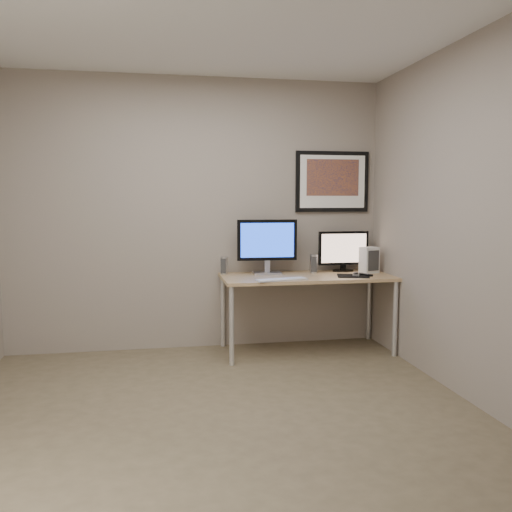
% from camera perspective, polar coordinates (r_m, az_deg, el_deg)
% --- Properties ---
extents(floor, '(3.60, 3.60, 0.00)m').
position_cam_1_polar(floor, '(3.85, -4.02, -16.15)').
color(floor, brown).
rests_on(floor, ground).
extents(room, '(3.60, 3.60, 3.60)m').
position_cam_1_polar(room, '(4.01, -4.93, 8.77)').
color(room, white).
rests_on(room, ground).
extents(desk, '(1.60, 0.70, 0.73)m').
position_cam_1_polar(desk, '(5.14, 5.34, -2.78)').
color(desk, '#9A734A').
rests_on(desk, floor).
extents(framed_art, '(0.75, 0.04, 0.60)m').
position_cam_1_polar(framed_art, '(5.51, 8.03, 7.77)').
color(framed_art, black).
rests_on(framed_art, room).
extents(monitor_large, '(0.58, 0.20, 0.52)m').
position_cam_1_polar(monitor_large, '(5.17, 1.18, 1.27)').
color(monitor_large, '#B6B6BB').
rests_on(monitor_large, desk).
extents(monitor_tv, '(0.51, 0.12, 0.40)m').
position_cam_1_polar(monitor_tv, '(5.44, 9.19, 0.62)').
color(monitor_tv, black).
rests_on(monitor_tv, desk).
extents(speaker_left, '(0.09, 0.09, 0.17)m').
position_cam_1_polar(speaker_left, '(5.18, -3.37, -1.02)').
color(speaker_left, '#B6B6BB').
rests_on(speaker_left, desk).
extents(speaker_right, '(0.08, 0.08, 0.18)m').
position_cam_1_polar(speaker_right, '(5.29, 6.08, -0.83)').
color(speaker_right, '#B6B6BB').
rests_on(speaker_right, desk).
extents(keyboard, '(0.48, 0.21, 0.02)m').
position_cam_1_polar(keyboard, '(4.81, 2.71, -2.49)').
color(keyboard, silver).
rests_on(keyboard, desk).
extents(mousepad, '(0.35, 0.33, 0.00)m').
position_cam_1_polar(mousepad, '(5.15, 10.17, -2.08)').
color(mousepad, black).
rests_on(mousepad, desk).
extents(mouse, '(0.09, 0.11, 0.03)m').
position_cam_1_polar(mouse, '(5.16, 10.48, -1.85)').
color(mouse, black).
rests_on(mouse, mousepad).
extents(remote, '(0.11, 0.17, 0.02)m').
position_cam_1_polar(remote, '(5.20, 11.39, -1.92)').
color(remote, black).
rests_on(remote, desk).
extents(fan_unit, '(0.19, 0.17, 0.25)m').
position_cam_1_polar(fan_unit, '(5.39, 11.83, -0.42)').
color(fan_unit, silver).
rests_on(fan_unit, desk).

